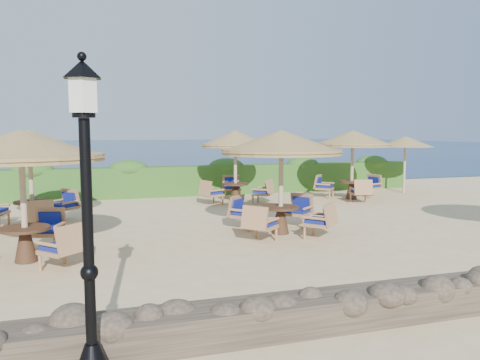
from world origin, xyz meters
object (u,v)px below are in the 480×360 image
cafe_set_0 (22,163)px  cafe_set_4 (235,153)px  extra_parasol (405,142)px  cafe_set_5 (353,149)px  cafe_set_3 (30,157)px  cafe_set_1 (281,160)px  lamp_post (88,238)px

cafe_set_0 → cafe_set_4: size_ratio=1.18×
extra_parasol → cafe_set_0: (-13.91, -6.79, -0.17)m
extra_parasol → cafe_set_5: (-3.11, -1.00, -0.23)m
extra_parasol → cafe_set_3: (-14.23, -2.99, -0.25)m
cafe_set_0 → cafe_set_1: size_ratio=1.05×
cafe_set_1 → cafe_set_5: same height
extra_parasol → cafe_set_0: bearing=-154.0°
cafe_set_0 → extra_parasol: bearing=26.0°
lamp_post → cafe_set_3: 9.17m
cafe_set_3 → cafe_set_4: size_ratio=1.05×
cafe_set_3 → cafe_set_5: 11.30m
cafe_set_4 → cafe_set_5: same height
cafe_set_1 → cafe_set_4: size_ratio=1.12×
cafe_set_1 → cafe_set_0: bearing=-171.1°
cafe_set_3 → cafe_set_1: bearing=-24.9°
lamp_post → cafe_set_0: lamp_post is taller
cafe_set_1 → cafe_set_3: 6.84m
cafe_set_3 → cafe_set_5: size_ratio=0.98×
lamp_post → cafe_set_4: lamp_post is taller
cafe_set_0 → cafe_set_3: same height
cafe_set_0 → cafe_set_5: bearing=28.2°
cafe_set_4 → cafe_set_1: bearing=-94.3°
cafe_set_1 → extra_parasol: bearing=36.2°
lamp_post → cafe_set_3: lamp_post is taller
cafe_set_0 → cafe_set_5: same height
cafe_set_3 → cafe_set_4: (6.61, 2.57, -0.09)m
extra_parasol → cafe_set_3: size_ratio=0.84×
lamp_post → cafe_set_0: (-1.31, 5.21, 0.44)m
cafe_set_3 → extra_parasol: bearing=11.8°
lamp_post → cafe_set_4: (4.98, 11.58, 0.28)m
extra_parasol → cafe_set_4: (-7.62, -0.42, -0.33)m
cafe_set_1 → cafe_set_3: bearing=155.1°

